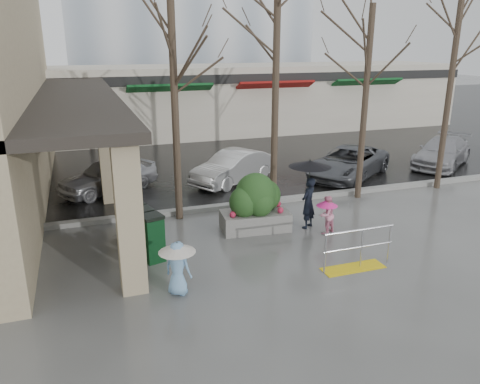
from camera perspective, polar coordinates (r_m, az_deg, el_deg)
ground at (r=12.32m, az=5.44°, el=-7.74°), size 120.00×120.00×0.00m
street_asphalt at (r=32.86m, az=-10.72°, el=8.15°), size 120.00×36.00×0.01m
curb at (r=15.74m, az=-0.56°, el=-1.60°), size 120.00×0.30×0.15m
canopy_slab at (r=18.16m, az=-19.70°, el=11.47°), size 2.80×18.00×0.25m
pillar_front at (r=10.25m, az=-13.35°, el=-2.93°), size 0.55×0.55×3.50m
pillar_back at (r=16.49m, az=-15.87°, el=4.66°), size 0.55×0.55×3.50m
storefront_row at (r=29.03m, az=-5.72°, el=11.15°), size 34.00×6.74×4.00m
handrail at (r=11.83m, az=13.98°, el=-7.34°), size 1.90×0.50×1.03m
tree_west at (r=13.96m, az=-8.22°, el=16.73°), size 3.20×3.20×6.80m
tree_midwest at (r=14.91m, az=4.48°, el=17.48°), size 3.20×3.20×7.00m
tree_mideast at (r=16.51m, az=15.43°, el=15.64°), size 3.20×3.20×6.50m
tree_east at (r=18.69m, az=24.86°, el=16.47°), size 3.20×3.20×7.20m
woman at (r=13.78m, az=8.42°, el=0.84°), size 1.24×1.24×2.10m
child_pink at (r=13.66m, az=10.52°, el=-2.46°), size 0.67×0.61×1.13m
child_blue at (r=10.30m, az=-7.62°, el=-8.51°), size 0.81×0.81×1.23m
planter at (r=13.65m, az=1.90°, el=-1.34°), size 2.06×1.21×1.73m
news_boxes at (r=12.69m, az=-12.19°, el=-4.26°), size 1.08×2.26×1.23m
car_a at (r=17.91m, az=-15.74°, el=1.98°), size 3.96×3.06×1.26m
car_b at (r=18.37m, az=-0.79°, el=3.04°), size 3.96×3.12×1.26m
car_c at (r=19.65m, az=13.05°, el=3.55°), size 4.91×4.31×1.26m
car_d at (r=22.86m, az=23.43°, el=4.50°), size 4.58×3.91×1.26m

